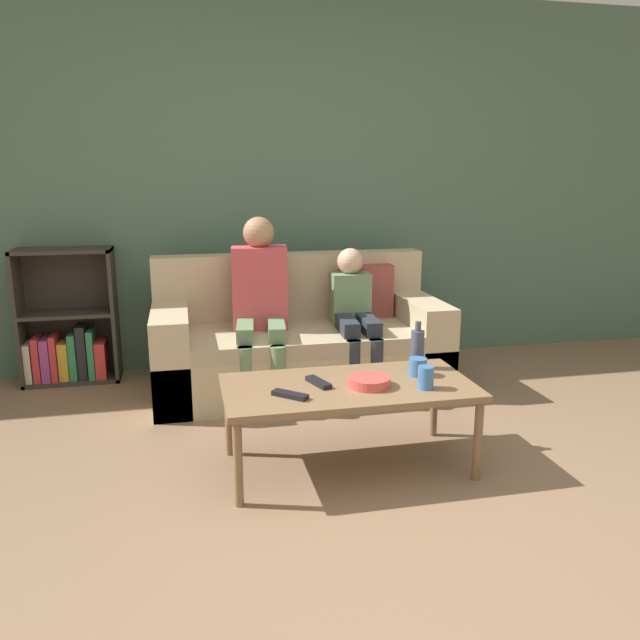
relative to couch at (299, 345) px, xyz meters
The scene contains 13 objects.
ground_plane 1.87m from the couch, 88.14° to the right, with size 22.00×22.00×0.00m, color #84664C.
wall_back 1.19m from the couch, 84.54° to the left, with size 12.00×0.06×2.60m.
couch is the anchor object (origin of this frame).
bookshelf 1.57m from the couch, 162.56° to the left, with size 0.62×0.28×0.90m.
coffee_table 1.20m from the couch, 89.50° to the right, with size 1.17×0.59×0.42m.
person_adult 0.45m from the couch, 162.04° to the right, with size 0.38×0.63×1.12m.
person_child 0.42m from the couch, 20.49° to the right, with size 0.27×0.61×0.91m.
cup_near 1.21m from the couch, 71.79° to the right, with size 0.09×0.09×0.09m.
cup_far 1.38m from the couch, 75.61° to the right, with size 0.07×0.07×0.11m.
tv_remote_0 1.18m from the couch, 96.25° to the right, with size 0.10×0.18×0.02m.
tv_remote_1 1.34m from the couch, 102.38° to the right, with size 0.16×0.15×0.02m.
snack_bowl 1.25m from the couch, 85.51° to the right, with size 0.20×0.20×0.05m.
bottle 1.13m from the couch, 68.09° to the right, with size 0.07×0.07×0.24m.
Camera 1 is at (-0.78, -2.01, 1.38)m, focal length 35.00 mm.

